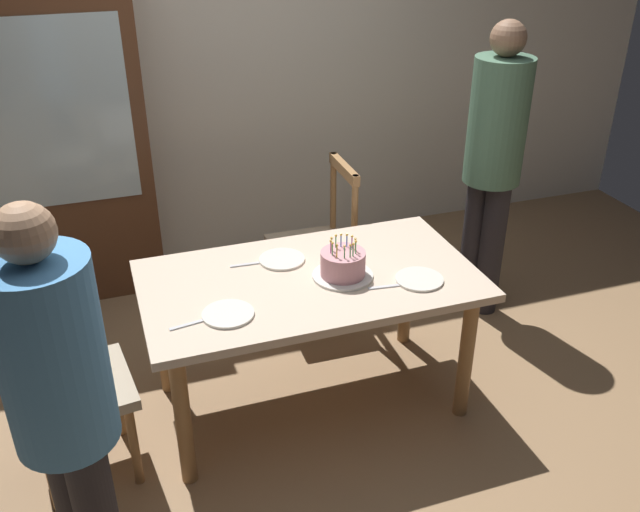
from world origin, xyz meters
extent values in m
plane|color=#93704C|center=(0.00, 0.00, 0.00)|extent=(6.40, 6.40, 0.00)
cube|color=silver|center=(0.00, 1.85, 1.30)|extent=(6.40, 0.10, 2.60)
cube|color=beige|center=(0.00, 0.00, 0.70)|extent=(1.54, 0.86, 0.04)
cylinder|color=#9E7042|center=(-0.67, -0.33, 0.34)|extent=(0.07, 0.07, 0.68)
cylinder|color=#9E7042|center=(0.67, -0.33, 0.34)|extent=(0.07, 0.07, 0.68)
cylinder|color=#9E7042|center=(-0.67, 0.33, 0.34)|extent=(0.07, 0.07, 0.68)
cylinder|color=#9E7042|center=(0.67, 0.33, 0.34)|extent=(0.07, 0.07, 0.68)
cylinder|color=silver|center=(0.14, -0.05, 0.73)|extent=(0.28, 0.28, 0.01)
cylinder|color=#D18C93|center=(0.14, -0.05, 0.79)|extent=(0.21, 0.21, 0.11)
cylinder|color=yellow|center=(0.20, -0.05, 0.88)|extent=(0.01, 0.01, 0.05)
sphere|color=#FFC64C|center=(0.20, -0.05, 0.91)|extent=(0.01, 0.01, 0.01)
cylinder|color=#D872CC|center=(0.20, -0.02, 0.88)|extent=(0.01, 0.01, 0.05)
sphere|color=#FFC64C|center=(0.20, -0.02, 0.91)|extent=(0.01, 0.01, 0.01)
cylinder|color=#4C7FE5|center=(0.18, 0.00, 0.88)|extent=(0.01, 0.01, 0.05)
sphere|color=#FFC64C|center=(0.18, 0.00, 0.91)|extent=(0.01, 0.01, 0.01)
cylinder|color=#4C7FE5|center=(0.15, 0.01, 0.88)|extent=(0.01, 0.01, 0.05)
sphere|color=#FFC64C|center=(0.15, 0.01, 0.91)|extent=(0.01, 0.01, 0.01)
cylinder|color=#66CC72|center=(0.13, 0.01, 0.88)|extent=(0.01, 0.01, 0.05)
sphere|color=#FFC64C|center=(0.13, 0.01, 0.91)|extent=(0.01, 0.01, 0.01)
cylinder|color=yellow|center=(0.10, -0.01, 0.88)|extent=(0.01, 0.01, 0.05)
sphere|color=#FFC64C|center=(0.10, -0.01, 0.91)|extent=(0.01, 0.01, 0.01)
cylinder|color=#D872CC|center=(0.09, -0.04, 0.88)|extent=(0.01, 0.01, 0.05)
sphere|color=#FFC64C|center=(0.09, -0.04, 0.91)|extent=(0.01, 0.01, 0.01)
cylinder|color=#66CC72|center=(0.09, -0.06, 0.88)|extent=(0.01, 0.01, 0.05)
sphere|color=#FFC64C|center=(0.09, -0.06, 0.91)|extent=(0.01, 0.01, 0.01)
cylinder|color=yellow|center=(0.10, -0.08, 0.88)|extent=(0.01, 0.01, 0.05)
sphere|color=#FFC64C|center=(0.10, -0.08, 0.91)|extent=(0.01, 0.01, 0.01)
cylinder|color=#66CC72|center=(0.13, -0.10, 0.88)|extent=(0.01, 0.01, 0.05)
sphere|color=#FFC64C|center=(0.13, -0.10, 0.91)|extent=(0.01, 0.01, 0.01)
cylinder|color=#66CC72|center=(0.16, -0.10, 0.88)|extent=(0.01, 0.01, 0.05)
sphere|color=#FFC64C|center=(0.16, -0.10, 0.91)|extent=(0.01, 0.01, 0.01)
cylinder|color=#66CC72|center=(0.17, -0.10, 0.88)|extent=(0.01, 0.01, 0.05)
sphere|color=#FFC64C|center=(0.17, -0.10, 0.91)|extent=(0.01, 0.01, 0.01)
cylinder|color=#66CC72|center=(0.19, -0.07, 0.88)|extent=(0.01, 0.01, 0.05)
sphere|color=#FFC64C|center=(0.19, -0.07, 0.91)|extent=(0.01, 0.01, 0.01)
cylinder|color=silver|center=(-0.42, -0.19, 0.73)|extent=(0.22, 0.22, 0.01)
cylinder|color=silver|center=(-0.08, 0.19, 0.73)|extent=(0.22, 0.22, 0.01)
cylinder|color=silver|center=(0.46, -0.19, 0.73)|extent=(0.22, 0.22, 0.01)
cube|color=silver|center=(-0.58, -0.21, 0.72)|extent=(0.18, 0.04, 0.01)
cube|color=silver|center=(-0.24, 0.20, 0.72)|extent=(0.18, 0.03, 0.01)
cube|color=silver|center=(0.30, -0.20, 0.72)|extent=(0.18, 0.04, 0.01)
cube|color=tan|center=(0.25, 0.75, 0.45)|extent=(0.45, 0.45, 0.05)
cylinder|color=#9E7042|center=(0.08, 0.92, 0.21)|extent=(0.04, 0.04, 0.42)
cylinder|color=#9E7042|center=(0.07, 0.58, 0.21)|extent=(0.04, 0.04, 0.42)
cylinder|color=#9E7042|center=(0.42, 0.91, 0.21)|extent=(0.04, 0.04, 0.42)
cylinder|color=#9E7042|center=(0.41, 0.57, 0.21)|extent=(0.04, 0.04, 0.42)
cylinder|color=#9E7042|center=(0.45, 0.92, 0.70)|extent=(0.04, 0.04, 0.50)
cylinder|color=#9E7042|center=(0.44, 0.56, 0.70)|extent=(0.04, 0.04, 0.50)
cube|color=#9E7042|center=(0.45, 0.74, 0.92)|extent=(0.05, 0.40, 0.06)
cube|color=tan|center=(-1.07, -0.12, 0.45)|extent=(0.49, 0.49, 0.05)
cylinder|color=#9E7042|center=(-0.88, -0.27, 0.21)|extent=(0.04, 0.04, 0.42)
cylinder|color=#9E7042|center=(-0.92, 0.06, 0.21)|extent=(0.04, 0.04, 0.42)
cylinder|color=#9E7042|center=(-1.22, -0.31, 0.21)|extent=(0.04, 0.04, 0.42)
cylinder|color=#9E7042|center=(-1.26, 0.02, 0.21)|extent=(0.04, 0.04, 0.42)
cube|color=tan|center=(-1.27, -0.15, 0.70)|extent=(0.10, 0.40, 0.50)
cylinder|color=#262328|center=(-1.09, -0.73, 0.38)|extent=(0.14, 0.14, 0.76)
cylinder|color=#4C8CC6|center=(-1.06, -0.78, 1.08)|extent=(0.32, 0.32, 0.64)
sphere|color=tan|center=(-1.06, -0.78, 1.49)|extent=(0.17, 0.17, 0.17)
cylinder|color=#262328|center=(1.23, 0.58, 0.41)|extent=(0.14, 0.14, 0.83)
cylinder|color=#262328|center=(1.28, 0.46, 0.41)|extent=(0.14, 0.14, 0.83)
cylinder|color=#4C7259|center=(1.25, 0.52, 1.17)|extent=(0.32, 0.32, 0.69)
sphere|color=#8C664C|center=(1.25, 0.52, 1.61)|extent=(0.19, 0.19, 0.19)
cube|color=#56331E|center=(-1.08, 1.56, 0.95)|extent=(1.10, 0.44, 1.90)
cube|color=silver|center=(-1.08, 1.34, 1.20)|extent=(0.94, 0.01, 1.04)
camera|label=1|loc=(-0.85, -2.61, 2.31)|focal=38.78mm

